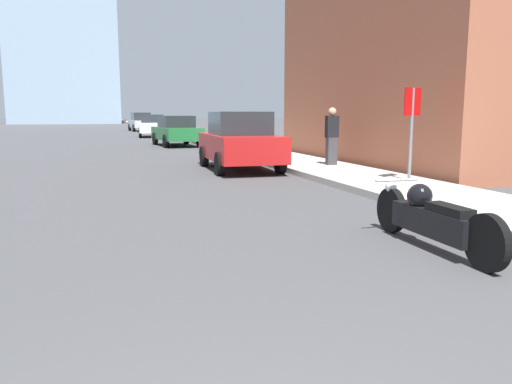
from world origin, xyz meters
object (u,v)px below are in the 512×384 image
Objects in this scene: parked_car_green at (176,131)px; pedestrian at (332,136)px; parked_car_red at (240,141)px; stop_sign at (412,118)px; motorcycle at (431,218)px; parked_car_silver at (141,122)px; parked_car_white at (152,126)px.

parked_car_green is 2.68× the size of pedestrian.
parked_car_red is 11.81m from parked_car_green.
parked_car_green is 16.54m from stop_sign.
motorcycle is 0.60× the size of parked_car_red.
parked_car_silver is at bearing 84.76° from parked_car_green.
pedestrian is (2.57, -36.60, 0.11)m from parked_car_silver.
parked_car_silver reaches higher than parked_car_white.
motorcycle is 0.56× the size of parked_car_white.
parked_car_green is 10.78m from parked_car_white.
parked_car_white is 27.23m from stop_sign.
parked_car_red is at bearing 90.58° from motorcycle.
parked_car_silver reaches higher than motorcycle.
parked_car_green is 1.01× the size of parked_car_white.
stop_sign reaches higher than pedestrian.
pedestrian is at bearing -78.82° from parked_car_white.
motorcycle is 5.45m from stop_sign.
parked_car_green is 0.96× the size of parked_car_silver.
stop_sign reaches higher than motorcycle.
stop_sign reaches higher than parked_car_white.
parked_car_red reaches higher than parked_car_green.
stop_sign is at bearing -90.94° from parked_car_silver.
parked_car_green is at bearing -94.96° from parked_car_silver.
motorcycle is 0.53× the size of parked_car_silver.
motorcycle is at bearing -88.75° from parked_car_red.
motorcycle is 1.21× the size of stop_sign.
parked_car_red is at bearing -94.57° from parked_car_green.
parked_car_green is 23.98m from parked_car_silver.
parked_car_red is 0.88× the size of parked_car_silver.
parked_car_red is 2.48× the size of pedestrian.
parked_car_silver reaches higher than parked_car_red.
pedestrian is at bearing -83.21° from parked_car_green.
pedestrian is (2.55, -0.80, 0.16)m from parked_car_red.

